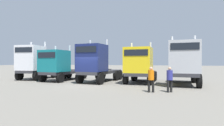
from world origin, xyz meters
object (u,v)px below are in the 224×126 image
object	(u,v)px
semi_truck_yellow	(140,65)
semi_truck_navy	(96,63)
visitor_with_camera	(170,78)
semi_truck_white	(34,62)
semi_truck_silver	(183,63)
semi_truck_teal	(58,65)
visitor_in_hivis	(151,78)

from	to	relation	value
semi_truck_yellow	semi_truck_navy	bearing A→B (deg)	-79.33
semi_truck_navy	visitor_with_camera	distance (m)	8.08
semi_truck_white	semi_truck_silver	size ratio (longest dim) A/B	0.99
semi_truck_navy	semi_truck_white	bearing A→B (deg)	-90.25
semi_truck_silver	semi_truck_yellow	bearing A→B (deg)	-96.87
semi_truck_navy	semi_truck_silver	bearing A→B (deg)	96.26
semi_truck_teal	semi_truck_silver	bearing A→B (deg)	93.70
visitor_in_hivis	semi_truck_silver	bearing A→B (deg)	134.02
semi_truck_teal	semi_truck_yellow	bearing A→B (deg)	97.36
semi_truck_white	visitor_in_hivis	size ratio (longest dim) A/B	3.58
semi_truck_yellow	semi_truck_teal	bearing A→B (deg)	-84.95
visitor_in_hivis	visitor_with_camera	size ratio (longest dim) A/B	1.01
semi_truck_teal	visitor_in_hivis	size ratio (longest dim) A/B	3.46
semi_truck_teal	semi_truck_navy	xyz separation A→B (m)	(4.40, -0.06, 0.21)
semi_truck_navy	visitor_in_hivis	distance (m)	7.28
semi_truck_white	semi_truck_navy	bearing A→B (deg)	79.33
semi_truck_white	visitor_with_camera	xyz separation A→B (m)	(15.24, -4.37, -1.04)
visitor_in_hivis	semi_truck_white	bearing A→B (deg)	-127.94
semi_truck_yellow	visitor_with_camera	xyz separation A→B (m)	(2.85, -4.51, -0.79)
semi_truck_yellow	visitor_in_hivis	size ratio (longest dim) A/B	3.30
semi_truck_navy	semi_truck_silver	size ratio (longest dim) A/B	1.03
semi_truck_teal	visitor_in_hivis	bearing A→B (deg)	70.39
visitor_in_hivis	semi_truck_yellow	bearing A→B (deg)	179.48
semi_truck_navy	visitor_in_hivis	size ratio (longest dim) A/B	3.74
semi_truck_yellow	semi_truck_white	bearing A→B (deg)	-89.01
semi_truck_navy	visitor_with_camera	world-z (taller)	semi_truck_navy
semi_truck_navy	visitor_with_camera	bearing A→B (deg)	66.46
visitor_with_camera	semi_truck_navy	bearing A→B (deg)	-161.94
semi_truck_teal	semi_truck_silver	distance (m)	12.57
semi_truck_navy	semi_truck_silver	distance (m)	8.17
semi_truck_teal	semi_truck_navy	world-z (taller)	semi_truck_navy
semi_truck_white	visitor_in_hivis	bearing A→B (deg)	64.96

